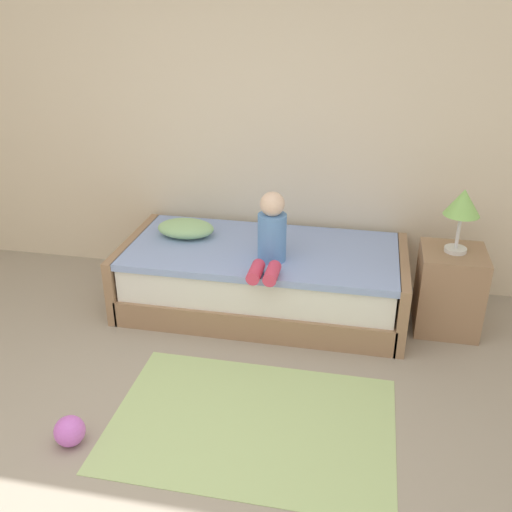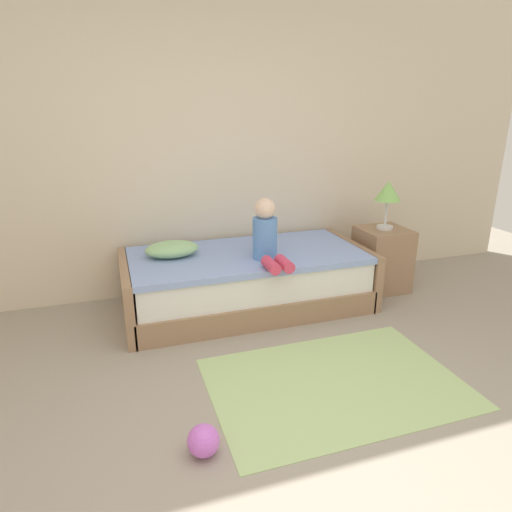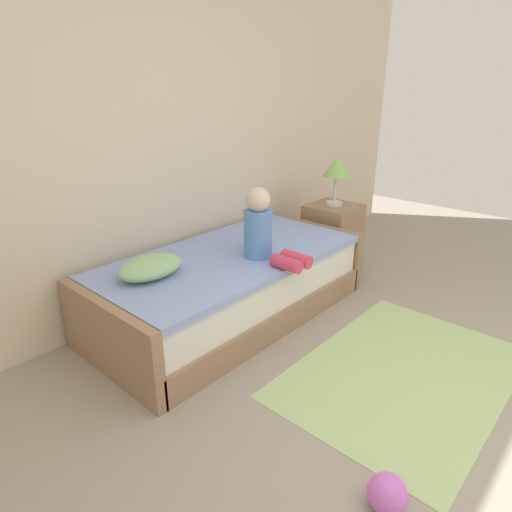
{
  "view_description": "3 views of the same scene",
  "coord_description": "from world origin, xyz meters",
  "px_view_note": "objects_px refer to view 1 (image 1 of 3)",
  "views": [
    {
      "loc": [
        1.07,
        -1.77,
        2.25
      ],
      "look_at": [
        0.36,
        1.75,
        0.55
      ],
      "focal_mm": 40.1,
      "sensor_mm": 36.0,
      "label": 1
    },
    {
      "loc": [
        -0.71,
        -1.49,
        1.7
      ],
      "look_at": [
        0.36,
        1.75,
        0.55
      ],
      "focal_mm": 31.43,
      "sensor_mm": 36.0,
      "label": 2
    },
    {
      "loc": [
        -1.72,
        -0.12,
        1.66
      ],
      "look_at": [
        0.36,
        1.75,
        0.55
      ],
      "focal_mm": 30.74,
      "sensor_mm": 36.0,
      "label": 3
    }
  ],
  "objects_px": {
    "bed": "(263,278)",
    "pillow": "(186,228)",
    "child_figure": "(271,236)",
    "nightstand": "(449,290)",
    "toy_ball": "(70,431)",
    "table_lamp": "(463,206)"
  },
  "relations": [
    {
      "from": "pillow",
      "to": "toy_ball",
      "type": "height_order",
      "value": "pillow"
    },
    {
      "from": "bed",
      "to": "pillow",
      "type": "height_order",
      "value": "pillow"
    },
    {
      "from": "nightstand",
      "to": "table_lamp",
      "type": "bearing_deg",
      "value": 0.0
    },
    {
      "from": "nightstand",
      "to": "toy_ball",
      "type": "relative_size",
      "value": 3.57
    },
    {
      "from": "nightstand",
      "to": "table_lamp",
      "type": "relative_size",
      "value": 1.33
    },
    {
      "from": "bed",
      "to": "table_lamp",
      "type": "height_order",
      "value": "table_lamp"
    },
    {
      "from": "table_lamp",
      "to": "pillow",
      "type": "relative_size",
      "value": 1.02
    },
    {
      "from": "nightstand",
      "to": "toy_ball",
      "type": "distance_m",
      "value": 2.66
    },
    {
      "from": "bed",
      "to": "table_lamp",
      "type": "xyz_separation_m",
      "value": [
        1.35,
        -0.01,
        0.69
      ]
    },
    {
      "from": "table_lamp",
      "to": "toy_ball",
      "type": "bearing_deg",
      "value": -142.04
    },
    {
      "from": "child_figure",
      "to": "toy_ball",
      "type": "bearing_deg",
      "value": -120.72
    },
    {
      "from": "pillow",
      "to": "bed",
      "type": "bearing_deg",
      "value": -9.13
    },
    {
      "from": "table_lamp",
      "to": "pillow",
      "type": "height_order",
      "value": "table_lamp"
    },
    {
      "from": "bed",
      "to": "nightstand",
      "type": "height_order",
      "value": "nightstand"
    },
    {
      "from": "child_figure",
      "to": "pillow",
      "type": "relative_size",
      "value": 1.16
    },
    {
      "from": "bed",
      "to": "pillow",
      "type": "xyz_separation_m",
      "value": [
        -0.62,
        0.1,
        0.32
      ]
    },
    {
      "from": "pillow",
      "to": "toy_ball",
      "type": "xyz_separation_m",
      "value": [
        -0.12,
        -1.75,
        -0.48
      ]
    },
    {
      "from": "bed",
      "to": "nightstand",
      "type": "distance_m",
      "value": 1.35
    },
    {
      "from": "pillow",
      "to": "toy_ball",
      "type": "bearing_deg",
      "value": -93.95
    },
    {
      "from": "bed",
      "to": "table_lamp",
      "type": "distance_m",
      "value": 1.52
    },
    {
      "from": "bed",
      "to": "child_figure",
      "type": "relative_size",
      "value": 4.14
    },
    {
      "from": "child_figure",
      "to": "nightstand",
      "type": "bearing_deg",
      "value": 9.79
    }
  ]
}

